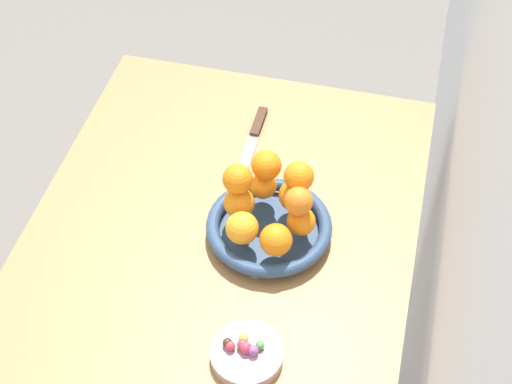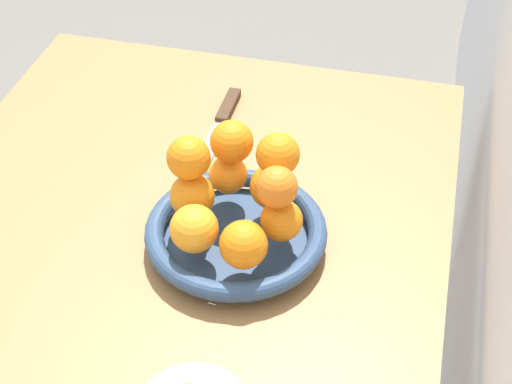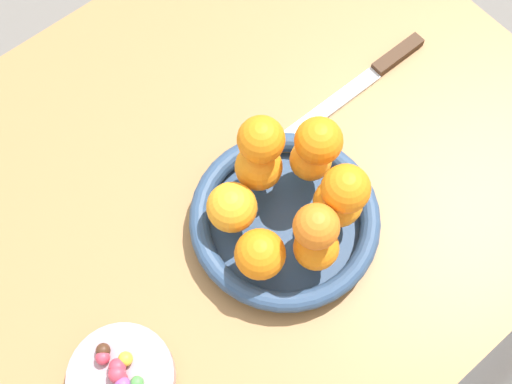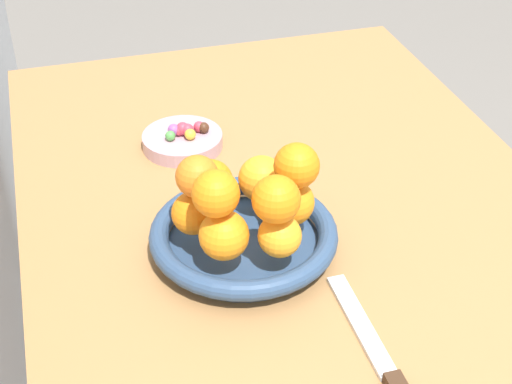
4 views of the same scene
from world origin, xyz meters
name	(u,v)px [view 2 (image 2 of 4)]	position (x,y,z in m)	size (l,w,h in m)	color
dining_table	(157,319)	(0.00, 0.00, 0.65)	(1.10, 0.76, 0.74)	#9E7042
fruit_bowl	(236,234)	(-0.08, 0.09, 0.76)	(0.25, 0.25, 0.04)	navy
orange_0	(192,196)	(-0.09, 0.03, 0.81)	(0.06, 0.06, 0.06)	orange
orange_1	(194,229)	(-0.03, 0.05, 0.81)	(0.06, 0.06, 0.06)	orange
orange_2	(243,245)	(-0.02, 0.12, 0.81)	(0.06, 0.06, 0.06)	orange
orange_3	(281,220)	(-0.07, 0.16, 0.81)	(0.06, 0.06, 0.06)	orange
orange_4	(272,186)	(-0.13, 0.13, 0.81)	(0.06, 0.06, 0.06)	orange
orange_5	(228,174)	(-0.15, 0.07, 0.81)	(0.05, 0.05, 0.05)	orange
orange_6	(189,158)	(-0.10, 0.03, 0.87)	(0.06, 0.06, 0.06)	orange
orange_7	(232,142)	(-0.15, 0.07, 0.86)	(0.06, 0.06, 0.06)	orange
orange_8	(278,154)	(-0.13, 0.14, 0.87)	(0.06, 0.06, 0.06)	orange
orange_9	(277,187)	(-0.07, 0.15, 0.86)	(0.05, 0.05, 0.05)	orange
knife	(218,128)	(-0.32, 0.00, 0.75)	(0.26, 0.02, 0.01)	#3F2819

